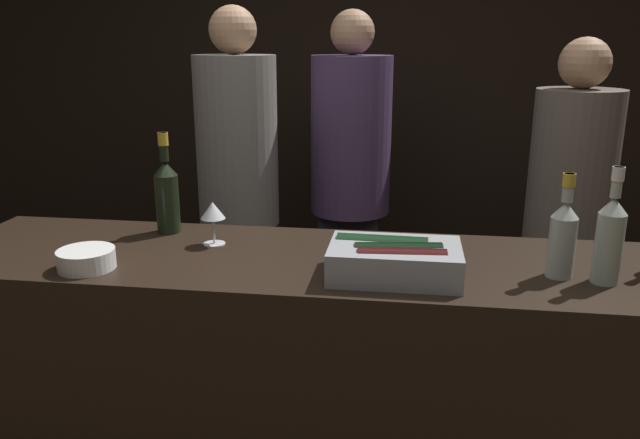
{
  "coord_description": "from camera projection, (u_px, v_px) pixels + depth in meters",
  "views": [
    {
      "loc": [
        0.27,
        -1.56,
        1.69
      ],
      "look_at": [
        0.0,
        0.35,
        1.13
      ],
      "focal_mm": 35.0,
      "sensor_mm": 36.0,
      "label": 1
    }
  ],
  "objects": [
    {
      "name": "person_in_hoodie",
      "position": [
        239.0,
        187.0,
        2.91
      ],
      "size": [
        0.37,
        0.37,
        1.83
      ],
      "rotation": [
        0.0,
        0.0,
        0.2
      ],
      "color": "black",
      "rests_on": "ground_plane"
    },
    {
      "name": "champagne_bottle",
      "position": [
        167.0,
        193.0,
        2.24
      ],
      "size": [
        0.08,
        0.08,
        0.36
      ],
      "color": "black",
      "rests_on": "bar_counter"
    },
    {
      "name": "wine_glass",
      "position": [
        213.0,
        212.0,
        2.11
      ],
      "size": [
        0.08,
        0.08,
        0.15
      ],
      "color": "silver",
      "rests_on": "bar_counter"
    },
    {
      "name": "white_wine_bottle",
      "position": [
        610.0,
        236.0,
        1.77
      ],
      "size": [
        0.08,
        0.08,
        0.34
      ],
      "color": "#9EA899",
      "rests_on": "bar_counter"
    },
    {
      "name": "person_blond_tee",
      "position": [
        567.0,
        215.0,
        2.74
      ],
      "size": [
        0.36,
        0.36,
        1.7
      ],
      "rotation": [
        0.0,
        0.0,
        0.09
      ],
      "color": "black",
      "rests_on": "ground_plane"
    },
    {
      "name": "ice_bin_with_bottles",
      "position": [
        394.0,
        259.0,
        1.84
      ],
      "size": [
        0.39,
        0.25,
        0.11
      ],
      "color": "#9EA0A5",
      "rests_on": "bar_counter"
    },
    {
      "name": "wall_back_chalkboard",
      "position": [
        366.0,
        89.0,
        3.8
      ],
      "size": [
        6.4,
        0.06,
        2.8
      ],
      "color": "black",
      "rests_on": "ground_plane"
    },
    {
      "name": "bar_counter",
      "position": [
        319.0,
        396.0,
        2.15
      ],
      "size": [
        2.53,
        0.64,
        1.01
      ],
      "color": "black",
      "rests_on": "ground_plane"
    },
    {
      "name": "bowl_white",
      "position": [
        86.0,
        259.0,
        1.91
      ],
      "size": [
        0.17,
        0.17,
        0.06
      ],
      "color": "white",
      "rests_on": "bar_counter"
    },
    {
      "name": "person_grey_polo",
      "position": [
        350.0,
        179.0,
        3.12
      ],
      "size": [
        0.39,
        0.39,
        1.83
      ],
      "rotation": [
        0.0,
        0.0,
        -1.15
      ],
      "color": "black",
      "rests_on": "ground_plane"
    },
    {
      "name": "rose_wine_bottle",
      "position": [
        563.0,
        235.0,
        1.82
      ],
      "size": [
        0.08,
        0.08,
        0.31
      ],
      "color": "#9EA899",
      "rests_on": "bar_counter"
    }
  ]
}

